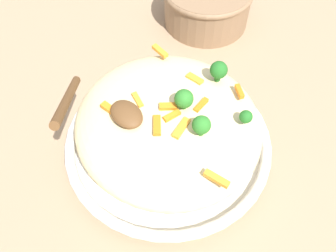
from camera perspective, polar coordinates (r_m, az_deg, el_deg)
ground_plane at (r=0.61m, az=-0.00°, el=-3.76°), size 2.40×2.40×0.00m
serving_bowl at (r=0.59m, az=-0.00°, el=-2.72°), size 0.34×0.34×0.04m
pasta_mound at (r=0.55m, az=-0.00°, el=0.37°), size 0.29×0.28×0.08m
carrot_piece_0 at (r=0.56m, az=4.31°, el=7.52°), size 0.03×0.02×0.01m
carrot_piece_1 at (r=0.46m, az=7.79°, el=-8.35°), size 0.04×0.02×0.01m
carrot_piece_2 at (r=0.50m, az=2.15°, el=-0.38°), size 0.02×0.04×0.01m
carrot_piece_3 at (r=0.50m, az=0.64°, el=1.63°), size 0.01×0.03×0.01m
carrot_piece_4 at (r=0.50m, az=-1.77°, el=0.12°), size 0.03×0.03×0.01m
carrot_piece_5 at (r=0.53m, az=-4.88°, el=4.14°), size 0.03×0.01×0.01m
carrot_piece_6 at (r=0.61m, az=-1.30°, el=11.93°), size 0.03×0.01×0.01m
carrot_piece_7 at (r=0.52m, az=5.31°, el=3.31°), size 0.01×0.03×0.01m
carrot_piece_8 at (r=0.53m, az=-9.24°, el=2.67°), size 0.03×0.02×0.01m
carrot_piece_9 at (r=0.55m, az=11.36°, el=5.46°), size 0.03×0.02×0.01m
carrot_piece_10 at (r=0.52m, az=-0.22°, el=3.55°), size 0.02×0.03×0.01m
broccoli_floret_0 at (r=0.56m, az=7.90°, el=9.00°), size 0.03×0.03×0.04m
broccoli_floret_1 at (r=0.48m, az=5.38°, el=0.13°), size 0.03×0.03×0.03m
broccoli_floret_2 at (r=0.51m, az=12.36°, el=1.44°), size 0.02×0.02×0.02m
broccoli_floret_3 at (r=0.50m, az=2.56°, el=4.34°), size 0.03×0.03×0.03m
serving_spoon at (r=0.50m, az=-10.00°, el=2.74°), size 0.14×0.13×0.10m
companion_bowl at (r=0.82m, az=6.26°, el=19.05°), size 0.19×0.19×0.09m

